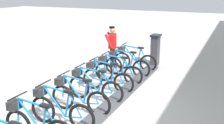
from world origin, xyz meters
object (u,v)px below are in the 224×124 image
Objects in this scene: bike_docked_0 at (133,59)px; bike_docked_5 at (78,97)px; bike_docked_2 at (116,71)px; bike_docked_6 at (59,109)px; bike_docked_4 at (93,86)px; worker_near_rack at (112,46)px; bike_docked_1 at (125,65)px; payment_kiosk at (155,49)px; bike_docked_3 at (106,78)px.

bike_docked_0 and bike_docked_5 have the same top height.
bike_docked_5 is at bearing 90.00° from bike_docked_0.
bike_docked_6 is at bearing 90.00° from bike_docked_2.
bike_docked_2 is 1.00× the size of bike_docked_4.
bike_docked_2 and bike_docked_4 have the same top height.
bike_docked_4 is at bearing -90.00° from bike_docked_5.
worker_near_rack is at bearing 4.64° from bike_docked_0.
worker_near_rack is at bearing -74.72° from bike_docked_4.
bike_docked_1 is at bearing 139.49° from worker_near_rack.
bike_docked_1 is 0.81m from bike_docked_2.
bike_docked_5 is at bearing 83.55° from payment_kiosk.
bike_docked_1 and bike_docked_6 have the same top height.
bike_docked_3 is 1.00× the size of bike_docked_6.
payment_kiosk is at bearing -99.42° from bike_docked_3.
bike_docked_0 and bike_docked_6 have the same top height.
bike_docked_5 is (0.00, 4.04, 0.00)m from bike_docked_0.
bike_docked_1 is at bearing 90.00° from bike_docked_0.
bike_docked_2 is at bearing 119.19° from worker_near_rack.
bike_docked_3 is at bearing 90.00° from bike_docked_1.
bike_docked_5 is 1.04× the size of worker_near_rack.
payment_kiosk reaches higher than bike_docked_1.
worker_near_rack reaches higher than bike_docked_3.
bike_docked_0 is at bearing -90.00° from bike_docked_5.
bike_docked_2 and bike_docked_3 have the same top height.
bike_docked_1 is 1.23m from worker_near_rack.
payment_kiosk is 0.74× the size of bike_docked_2.
bike_docked_4 is (0.00, 0.81, 0.00)m from bike_docked_3.
bike_docked_0 and bike_docked_4 have the same top height.
payment_kiosk is 0.74× the size of bike_docked_0.
bike_docked_0 is (0.57, 1.02, -0.24)m from payment_kiosk.
bike_docked_6 is 4.88m from worker_near_rack.
bike_docked_1 is 2.42m from bike_docked_4.
bike_docked_0 is 1.00× the size of bike_docked_1.
bike_docked_3 is at bearing -90.00° from bike_docked_4.
bike_docked_3 is 1.62m from bike_docked_5.
worker_near_rack is (0.86, -3.16, 0.48)m from bike_docked_4.
payment_kiosk is at bearing -95.57° from bike_docked_6.
bike_docked_3 is (0.00, 0.81, 0.00)m from bike_docked_2.
payment_kiosk is 0.74× the size of bike_docked_4.
bike_docked_5 is at bearing 90.00° from bike_docked_4.
bike_docked_6 is at bearing 90.00° from bike_docked_3.
bike_docked_2 is at bearing 90.00° from bike_docked_0.
payment_kiosk reaches higher than bike_docked_5.
bike_docked_5 is at bearing 90.00° from bike_docked_1.
bike_docked_5 is at bearing 90.00° from bike_docked_3.
payment_kiosk is at bearing -107.36° from bike_docked_1.
bike_docked_4 is (0.00, 1.62, 0.00)m from bike_docked_2.
bike_docked_6 is (0.00, 4.85, 0.00)m from bike_docked_0.
bike_docked_0 is 1.00× the size of bike_docked_5.
worker_near_rack is (0.86, -1.55, 0.48)m from bike_docked_2.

